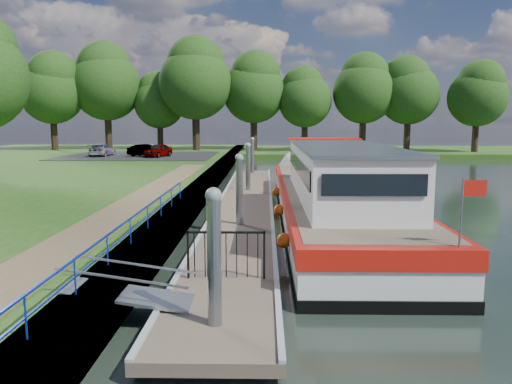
{
  "coord_description": "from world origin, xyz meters",
  "views": [
    {
      "loc": [
        0.91,
        -9.22,
        4.12
      ],
      "look_at": [
        0.57,
        9.71,
        1.4
      ],
      "focal_mm": 35.0,
      "sensor_mm": 36.0,
      "label": 1
    }
  ],
  "objects_px": {
    "car_b": "(146,151)",
    "car_a": "(158,150)",
    "barge": "(329,194)",
    "pontoon": "(245,208)",
    "car_c": "(102,150)"
  },
  "relations": [
    {
      "from": "car_a",
      "to": "barge",
      "type": "bearing_deg",
      "value": -46.88
    },
    {
      "from": "car_a",
      "to": "car_c",
      "type": "relative_size",
      "value": 0.91
    },
    {
      "from": "barge",
      "to": "car_a",
      "type": "distance_m",
      "value": 27.66
    },
    {
      "from": "pontoon",
      "to": "car_c",
      "type": "distance_m",
      "value": 28.26
    },
    {
      "from": "car_b",
      "to": "car_a",
      "type": "bearing_deg",
      "value": -76.9
    },
    {
      "from": "pontoon",
      "to": "car_c",
      "type": "bearing_deg",
      "value": 120.61
    },
    {
      "from": "pontoon",
      "to": "barge",
      "type": "distance_m",
      "value": 4.03
    },
    {
      "from": "car_a",
      "to": "car_c",
      "type": "distance_m",
      "value": 5.66
    },
    {
      "from": "pontoon",
      "to": "barge",
      "type": "bearing_deg",
      "value": -23.73
    },
    {
      "from": "pontoon",
      "to": "car_a",
      "type": "height_order",
      "value": "car_a"
    },
    {
      "from": "barge",
      "to": "car_a",
      "type": "height_order",
      "value": "barge"
    },
    {
      "from": "barge",
      "to": "car_b",
      "type": "distance_m",
      "value": 28.36
    },
    {
      "from": "barge",
      "to": "car_c",
      "type": "height_order",
      "value": "barge"
    },
    {
      "from": "car_c",
      "to": "car_a",
      "type": "bearing_deg",
      "value": 169.73
    },
    {
      "from": "car_b",
      "to": "car_c",
      "type": "relative_size",
      "value": 0.88
    }
  ]
}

